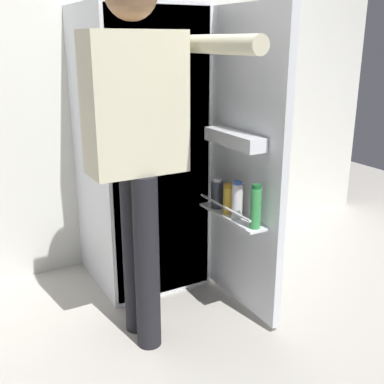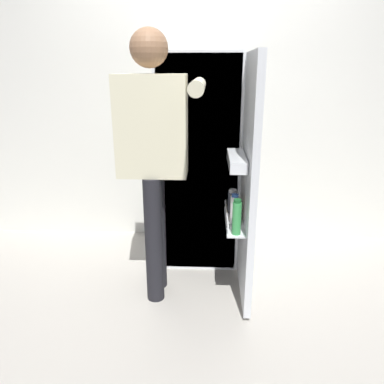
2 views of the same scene
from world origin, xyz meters
The scene contains 4 objects.
ground_plane centered at (0.00, 0.00, 0.00)m, with size 6.99×6.99×0.00m, color #B7B2A8.
kitchen_wall centered at (0.00, 0.96, 1.24)m, with size 4.40×0.10×2.48m, color silver.
refrigerator centered at (0.02, 0.53, 0.83)m, with size 0.68×1.29×1.65m.
person centered at (-0.27, -0.06, 1.07)m, with size 0.55×0.77×1.76m.
Camera 2 is at (0.08, -2.32, 1.54)m, focal length 34.01 mm.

